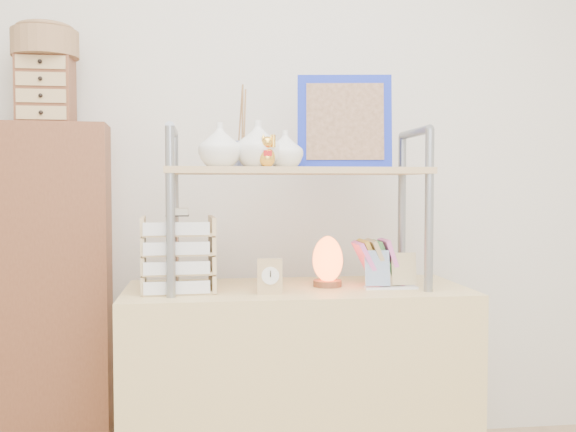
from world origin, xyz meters
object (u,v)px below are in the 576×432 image
Objects in this scene: cabinet at (51,296)px; letter_tray at (178,258)px; desk at (297,392)px; salt_lamp at (327,261)px.

letter_tray is at bearing -41.09° from cabinet.
desk is 6.66× the size of salt_lamp.
cabinet reaches higher than salt_lamp.
salt_lamp is (1.03, -0.36, 0.17)m from cabinet.
salt_lamp is (0.11, 0.01, 0.47)m from desk.
desk is 0.64m from letter_tray.
desk is 0.89× the size of cabinet.
letter_tray reaches higher than desk.
cabinet is 4.76× the size of letter_tray.
letter_tray reaches higher than salt_lamp.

